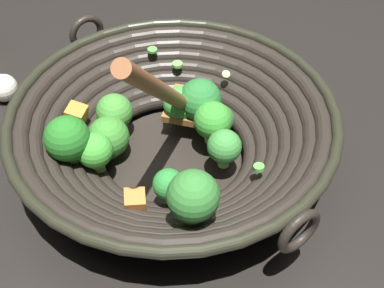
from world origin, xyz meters
name	(u,v)px	position (x,y,z in m)	size (l,w,h in m)	color
ground_plane	(174,161)	(0.00, 0.00, 0.00)	(4.00, 4.00, 0.00)	black
wok	(172,130)	(0.00, 0.00, 0.06)	(0.41, 0.43, 0.26)	black
garlic_bulb	(4,88)	(-0.04, 0.28, 0.02)	(0.04, 0.04, 0.04)	silver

